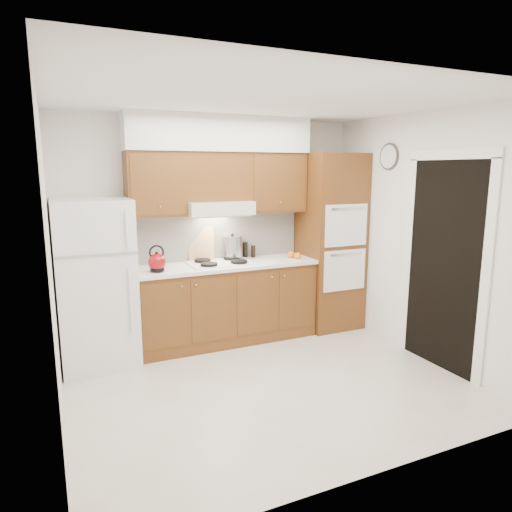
{
  "coord_description": "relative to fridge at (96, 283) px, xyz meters",
  "views": [
    {
      "loc": [
        -1.77,
        -3.66,
        2.01
      ],
      "look_at": [
        0.08,
        0.45,
        1.15
      ],
      "focal_mm": 32.0,
      "sensor_mm": 36.0,
      "label": 1
    }
  ],
  "objects": [
    {
      "name": "floor",
      "position": [
        1.41,
        -1.14,
        -0.86
      ],
      "size": [
        3.6,
        3.6,
        0.0
      ],
      "primitive_type": "plane",
      "color": "beige",
      "rests_on": "ground"
    },
    {
      "name": "ceiling",
      "position": [
        1.41,
        -1.14,
        1.74
      ],
      "size": [
        3.6,
        3.6,
        0.0
      ],
      "primitive_type": "plane",
      "color": "white",
      "rests_on": "wall_back"
    },
    {
      "name": "wall_back",
      "position": [
        1.41,
        0.36,
        0.44
      ],
      "size": [
        3.6,
        0.02,
        2.6
      ],
      "primitive_type": "cube",
      "color": "white",
      "rests_on": "floor"
    },
    {
      "name": "wall_left",
      "position": [
        -0.4,
        -1.14,
        0.44
      ],
      "size": [
        0.02,
        3.0,
        2.6
      ],
      "primitive_type": "cube",
      "color": "white",
      "rests_on": "floor"
    },
    {
      "name": "wall_right",
      "position": [
        3.21,
        -1.14,
        0.44
      ],
      "size": [
        0.02,
        3.0,
        2.6
      ],
      "primitive_type": "cube",
      "color": "white",
      "rests_on": "floor"
    },
    {
      "name": "fridge",
      "position": [
        0.0,
        0.0,
        0.0
      ],
      "size": [
        0.75,
        0.72,
        1.72
      ],
      "primitive_type": "cube",
      "color": "white",
      "rests_on": "floor"
    },
    {
      "name": "base_cabinets",
      "position": [
        1.43,
        0.06,
        -0.41
      ],
      "size": [
        2.11,
        0.6,
        0.9
      ],
      "primitive_type": "cube",
      "color": "brown",
      "rests_on": "floor"
    },
    {
      "name": "countertop",
      "position": [
        1.43,
        0.05,
        0.06
      ],
      "size": [
        2.13,
        0.62,
        0.04
      ],
      "primitive_type": "cube",
      "color": "white",
      "rests_on": "base_cabinets"
    },
    {
      "name": "backsplash",
      "position": [
        1.43,
        0.34,
        0.36
      ],
      "size": [
        2.11,
        0.03,
        0.56
      ],
      "primitive_type": "cube",
      "color": "white",
      "rests_on": "countertop"
    },
    {
      "name": "oven_cabinet",
      "position": [
        2.85,
        0.03,
        0.24
      ],
      "size": [
        0.7,
        0.65,
        2.2
      ],
      "primitive_type": "cube",
      "color": "brown",
      "rests_on": "floor"
    },
    {
      "name": "upper_cab_left",
      "position": [
        0.69,
        0.19,
        0.99
      ],
      "size": [
        0.63,
        0.33,
        0.7
      ],
      "primitive_type": "cube",
      "color": "brown",
      "rests_on": "wall_back"
    },
    {
      "name": "upper_cab_right",
      "position": [
        2.12,
        0.19,
        0.99
      ],
      "size": [
        0.73,
        0.33,
        0.7
      ],
      "primitive_type": "cube",
      "color": "brown",
      "rests_on": "wall_back"
    },
    {
      "name": "range_hood",
      "position": [
        1.38,
        0.13,
        0.71
      ],
      "size": [
        0.75,
        0.45,
        0.15
      ],
      "primitive_type": "cube",
      "color": "silver",
      "rests_on": "wall_back"
    },
    {
      "name": "upper_cab_over_hood",
      "position": [
        1.38,
        0.19,
        1.06
      ],
      "size": [
        0.75,
        0.33,
        0.55
      ],
      "primitive_type": "cube",
      "color": "brown",
      "rests_on": "range_hood"
    },
    {
      "name": "soffit",
      "position": [
        1.43,
        0.18,
        1.54
      ],
      "size": [
        2.13,
        0.36,
        0.4
      ],
      "primitive_type": "cube",
      "color": "silver",
      "rests_on": "wall_back"
    },
    {
      "name": "cooktop",
      "position": [
        1.38,
        0.07,
        0.09
      ],
      "size": [
        0.74,
        0.5,
        0.01
      ],
      "primitive_type": "cube",
      "color": "white",
      "rests_on": "countertop"
    },
    {
      "name": "doorway",
      "position": [
        3.19,
        -1.49,
        0.19
      ],
      "size": [
        0.02,
        0.9,
        2.1
      ],
      "primitive_type": "cube",
      "color": "black",
      "rests_on": "floor"
    },
    {
      "name": "wall_clock",
      "position": [
        3.19,
        -0.59,
        1.29
      ],
      "size": [
        0.02,
        0.3,
        0.3
      ],
      "primitive_type": "cylinder",
      "rotation": [
        0.0,
        1.57,
        0.0
      ],
      "color": "#3F3833",
      "rests_on": "wall_right"
    },
    {
      "name": "kettle",
      "position": [
        0.62,
        -0.07,
        0.18
      ],
      "size": [
        0.21,
        0.21,
        0.19
      ],
      "primitive_type": "sphere",
      "rotation": [
        0.0,
        0.0,
        0.1
      ],
      "color": "maroon",
      "rests_on": "countertop"
    },
    {
      "name": "cutting_board",
      "position": [
        1.23,
        0.31,
        0.28
      ],
      "size": [
        0.31,
        0.17,
        0.39
      ],
      "primitive_type": "cube",
      "rotation": [
        -0.21,
        0.0,
        -0.26
      ],
      "color": "tan",
      "rests_on": "countertop"
    },
    {
      "name": "stock_pot",
      "position": [
        1.6,
        0.24,
        0.23
      ],
      "size": [
        0.28,
        0.28,
        0.25
      ],
      "primitive_type": "cylinder",
      "rotation": [
        0.0,
        0.0,
        0.23
      ],
      "color": "#B1B0B5",
      "rests_on": "cooktop"
    },
    {
      "name": "condiment_a",
      "position": [
        1.7,
        0.28,
        0.18
      ],
      "size": [
        0.07,
        0.07,
        0.2
      ],
      "primitive_type": "cylinder",
      "rotation": [
        0.0,
        0.0,
        0.17
      ],
      "color": "black",
      "rests_on": "countertop"
    },
    {
      "name": "condiment_b",
      "position": [
        1.79,
        0.31,
        0.17
      ],
      "size": [
        0.06,
        0.06,
        0.18
      ],
      "primitive_type": "cylinder",
      "rotation": [
        0.0,
        0.0,
        0.05
      ],
      "color": "black",
      "rests_on": "countertop"
    },
    {
      "name": "condiment_c",
      "position": [
        1.87,
        0.25,
        0.15
      ],
      "size": [
        0.06,
        0.06,
        0.15
      ],
      "primitive_type": "cylinder",
      "rotation": [
        0.0,
        0.0,
        -0.17
      ],
      "color": "black",
      "rests_on": "countertop"
    },
    {
      "name": "orange_near",
      "position": [
        2.28,
        0.02,
        0.12
      ],
      "size": [
        0.09,
        0.09,
        0.09
      ],
      "primitive_type": "sphere",
      "rotation": [
        0.0,
        0.0,
        0.1
      ],
      "color": "#FE640D",
      "rests_on": "countertop"
    },
    {
      "name": "orange_far",
      "position": [
        2.32,
        -0.07,
        0.12
      ],
      "size": [
        0.1,
        0.1,
        0.08
      ],
      "primitive_type": "sphere",
      "rotation": [
        0.0,
        0.0,
        0.27
      ],
      "color": "orange",
      "rests_on": "countertop"
    }
  ]
}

